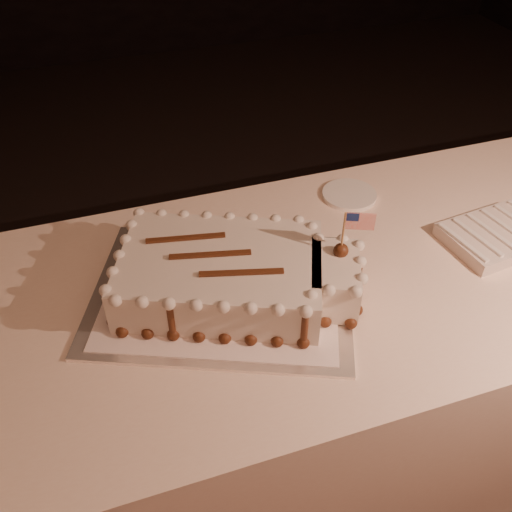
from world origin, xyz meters
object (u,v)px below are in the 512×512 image
object	(u,v)px
sheet_cake	(235,275)
side_plate	(349,195)
napkin_stack	(497,236)
cake_board	(222,293)
banquet_table	(320,373)

from	to	relation	value
sheet_cake	side_plate	distance (m)	0.49
napkin_stack	side_plate	bearing A→B (deg)	131.80
cake_board	side_plate	bearing A→B (deg)	53.44
sheet_cake	side_plate	size ratio (longest dim) A/B	3.82
side_plate	napkin_stack	bearing A→B (deg)	-48.20
sheet_cake	side_plate	bearing A→B (deg)	33.37
cake_board	napkin_stack	bearing A→B (deg)	20.09
sheet_cake	napkin_stack	size ratio (longest dim) A/B	2.12
cake_board	side_plate	size ratio (longest dim) A/B	3.85
cake_board	banquet_table	bearing A→B (deg)	20.86
sheet_cake	banquet_table	bearing A→B (deg)	0.53
side_plate	sheet_cake	bearing A→B (deg)	-146.63
cake_board	napkin_stack	xyz separation A→B (m)	(0.69, -0.03, 0.01)
banquet_table	side_plate	bearing A→B (deg)	57.14
banquet_table	cake_board	size ratio (longest dim) A/B	4.23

